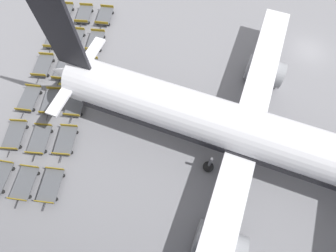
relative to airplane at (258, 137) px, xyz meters
name	(u,v)px	position (x,y,z in m)	size (l,w,h in m)	color
ground_plane	(309,51)	(-14.89, 5.23, -3.54)	(500.00, 500.00, 0.00)	gray
airplane	(258,137)	(0.00, 0.00, 0.00)	(33.29, 40.73, 12.88)	white
baggage_dolly_row_near_col_a	(64,13)	(-12.14, -25.24, -3.05)	(3.88, 2.28, 0.92)	#515459
baggage_dolly_row_near_col_b	(54,38)	(-7.80, -24.45, -3.05)	(3.88, 2.33, 0.92)	#515459
baggage_dolly_row_near_col_c	(43,66)	(-3.68, -23.68, -3.05)	(3.88, 2.25, 0.92)	#515459
baggage_dolly_row_near_col_d	(29,99)	(0.71, -22.95, -3.05)	(3.87, 2.15, 0.92)	#515459
baggage_dolly_row_near_col_e	(15,135)	(4.88, -22.16, -3.05)	(3.88, 2.33, 0.92)	#515459
baggage_dolly_row_mid_a_col_a	(84,14)	(-12.58, -22.71, -3.05)	(3.88, 2.29, 0.92)	#515459
baggage_dolly_row_mid_a_col_b	(75,39)	(-8.38, -21.99, -3.05)	(3.87, 2.15, 0.92)	#515459
baggage_dolly_row_mid_a_col_c	(64,69)	(-3.94, -21.26, -3.05)	(3.87, 2.11, 0.92)	#515459
baggage_dolly_row_mid_a_col_d	(52,101)	(0.34, -20.54, -3.05)	(3.88, 2.34, 0.92)	#515459
baggage_dolly_row_mid_a_col_e	(40,139)	(4.59, -19.59, -3.05)	(3.88, 2.27, 0.92)	#515459
baggage_dolly_row_mid_a_col_f	(25,183)	(8.82, -18.79, -3.05)	(3.87, 2.13, 0.92)	#515459
baggage_dolly_row_mid_b_col_a	(105,16)	(-13.03, -20.08, -3.05)	(3.87, 2.15, 0.92)	#515459
baggage_dolly_row_mid_b_col_b	(96,41)	(-8.77, -19.49, -3.05)	(3.88, 2.23, 0.92)	#515459
baggage_dolly_row_mid_b_col_c	(88,69)	(-4.64, -18.64, -3.05)	(3.88, 2.21, 0.92)	#515459
baggage_dolly_row_mid_b_col_d	(76,104)	(-0.13, -17.98, -3.05)	(3.88, 2.22, 0.92)	#515459
baggage_dolly_row_mid_b_col_e	(66,140)	(3.98, -17.11, -3.05)	(3.88, 2.27, 0.92)	#515459
baggage_dolly_row_mid_b_col_f	(51,186)	(8.37, -16.44, -3.05)	(3.87, 2.19, 0.92)	#515459
stand_guidance_stripe	(166,119)	(-1.26, -8.50, -3.54)	(2.21, 25.72, 0.01)	yellow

